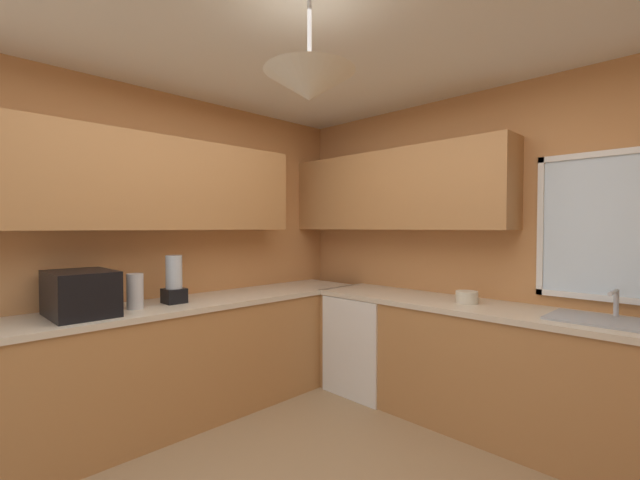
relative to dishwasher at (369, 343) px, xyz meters
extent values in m
cube|color=#C6844C|center=(0.87, 0.37, 0.85)|extent=(3.79, 0.06, 2.56)
cube|color=#C6844C|center=(-1.00, -1.57, 0.85)|extent=(0.06, 3.94, 2.56)
cube|color=silver|center=(1.80, 0.34, 1.05)|extent=(0.93, 0.02, 0.92)
cube|color=white|center=(1.80, 0.33, 1.53)|extent=(1.01, 0.04, 0.04)
cube|color=white|center=(1.80, 0.33, 0.57)|extent=(1.01, 0.04, 0.04)
cube|color=white|center=(1.32, 0.33, 1.05)|extent=(0.04, 0.04, 1.00)
cube|color=#AD7542|center=(-0.81, -1.77, 1.37)|extent=(0.32, 2.67, 0.70)
cube|color=#AD7542|center=(0.11, 0.18, 1.37)|extent=(2.16, 0.32, 0.70)
cylinder|color=#B7B7BC|center=(0.87, -1.57, 1.96)|extent=(0.02, 0.02, 0.35)
cone|color=silver|center=(0.87, -1.57, 1.72)|extent=(0.44, 0.44, 0.14)
cube|color=#AD7542|center=(-0.66, -1.57, 0.00)|extent=(0.62, 3.52, 0.86)
cube|color=beige|center=(-0.66, -1.57, 0.45)|extent=(0.65, 3.55, 0.04)
cube|color=#AD7542|center=(1.08, 0.03, 0.00)|extent=(2.85, 0.62, 0.86)
cube|color=beige|center=(1.08, 0.03, 0.45)|extent=(2.88, 0.65, 0.04)
cube|color=white|center=(0.00, 0.00, 0.00)|extent=(0.60, 0.60, 0.86)
cube|color=black|center=(-0.66, -2.16, 0.62)|extent=(0.48, 0.36, 0.29)
cylinder|color=#B7B7BC|center=(-0.64, -1.82, 0.60)|extent=(0.11, 0.11, 0.25)
cube|color=#9EA0A5|center=(1.80, 0.03, 0.48)|extent=(0.66, 0.40, 0.02)
cylinder|color=#B7B7BC|center=(1.80, 0.19, 0.56)|extent=(0.03, 0.03, 0.18)
cylinder|color=#B7B7BC|center=(1.80, 0.09, 0.65)|extent=(0.02, 0.20, 0.02)
cylinder|color=beige|center=(0.90, 0.03, 0.52)|extent=(0.16, 0.16, 0.09)
cube|color=black|center=(-0.66, -1.53, 0.53)|extent=(0.15, 0.15, 0.11)
cylinder|color=#B2BCC6|center=(-0.66, -1.53, 0.71)|extent=(0.12, 0.12, 0.25)
camera|label=1|loc=(2.31, -2.94, 1.04)|focal=23.24mm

